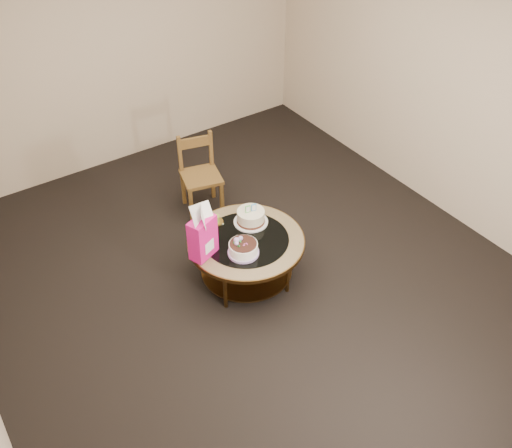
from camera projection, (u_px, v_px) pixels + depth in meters
ground at (247, 277)px, 5.20m from camera, size 5.00×5.00×0.00m
room_walls at (245, 128)px, 4.22m from camera, size 4.52×5.02×2.61m
coffee_table at (246, 246)px, 4.96m from camera, size 1.02×1.02×0.46m
decorated_cake at (243, 249)px, 4.73m from camera, size 0.26×0.26×0.15m
cream_cake at (251, 217)px, 5.04m from camera, size 0.31×0.31×0.19m
gift_bag at (202, 233)px, 4.60m from camera, size 0.27×0.23×0.48m
pillar_candle at (216, 220)px, 5.05m from camera, size 0.12×0.12×0.09m
dining_chair at (200, 174)px, 5.74m from camera, size 0.46×0.46×0.81m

